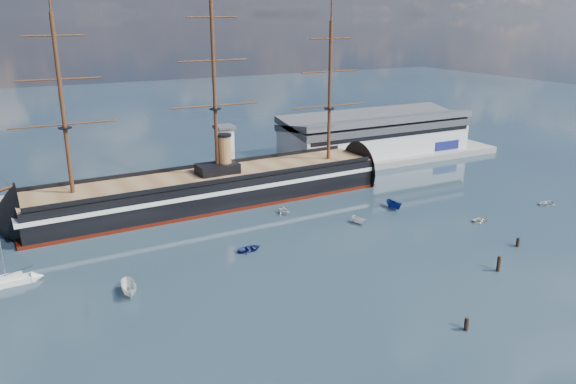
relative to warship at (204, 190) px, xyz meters
name	(u,v)px	position (x,y,z in m)	size (l,w,h in m)	color
ground	(268,226)	(7.84, -20.00, -4.04)	(600.00, 600.00, 0.00)	#1D2D39
quay	(245,180)	(17.84, 16.00, -4.04)	(180.00, 18.00, 2.00)	slate
warehouse	(375,134)	(65.84, 20.00, 3.95)	(63.00, 21.00, 11.60)	#B7BABC
quay_tower	(225,152)	(10.84, 13.00, 5.72)	(5.00, 5.00, 15.00)	silver
warship	(204,190)	(0.00, 0.00, 0.00)	(113.18, 19.64, 53.94)	black
sailboat	(10,280)	(-44.80, -25.16, -3.21)	(8.19, 2.74, 12.95)	silver
motorboat_a	(130,295)	(-27.02, -38.80, -4.04)	(7.33, 2.69, 2.93)	silver
motorboat_b	(250,251)	(-1.44, -31.02, -4.04)	(3.05, 1.22, 1.42)	navy
motorboat_c	(359,224)	(26.60, -28.56, -4.04)	(4.92, 1.80, 1.97)	silver
motorboat_d	(284,214)	(14.55, -14.78, -4.04)	(5.96, 2.58, 2.19)	silver
motorboat_e	(481,222)	(52.34, -40.19, -4.04)	(2.60, 1.04, 1.21)	beige
motorboat_f	(394,209)	(40.18, -23.77, -4.04)	(6.09, 2.23, 2.44)	navy
motorboat_g	(545,205)	(75.57, -38.84, -4.04)	(2.83, 1.13, 1.32)	silver
piling_near_mid	(466,330)	(15.40, -73.28, -4.04)	(0.64, 0.64, 2.76)	black
piling_near_right	(498,271)	(35.51, -60.79, -4.04)	(0.64, 0.64, 3.69)	black
piling_far_right	(517,247)	(48.05, -54.30, -4.04)	(0.64, 0.64, 2.63)	black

